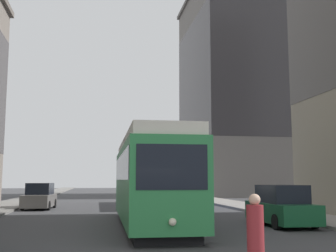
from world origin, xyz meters
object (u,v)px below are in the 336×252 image
Objects in this scene: parked_car_right_far at (281,207)px; pedestrian_crossing_near at (255,235)px; streetcar at (150,179)px; parked_car_left_mid at (40,197)px; transit_bus at (168,181)px.

parked_car_right_far is 2.62× the size of pedestrian_crossing_near.
streetcar reaches higher than parked_car_right_far.
parked_car_left_mid is at bearing -46.06° from parked_car_right_far.
streetcar is at bearing -59.46° from parked_car_left_mid.
transit_bus is 2.62× the size of parked_car_right_far.
streetcar is 2.94× the size of parked_car_left_mid.
parked_car_left_mid reaches higher than pedestrian_crossing_near.
streetcar is at bearing -145.93° from pedestrian_crossing_near.
transit_bus is at bearing -158.02° from pedestrian_crossing_near.
transit_bus is at bearing -79.82° from parked_car_right_far.
transit_bus reaches higher than parked_car_right_far.
parked_car_right_far is at bearing -7.12° from streetcar.
pedestrian_crossing_near is (7.49, -21.80, -0.03)m from parked_car_left_mid.
streetcar reaches higher than transit_bus.
parked_car_right_far is (5.89, -0.83, -1.26)m from streetcar.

